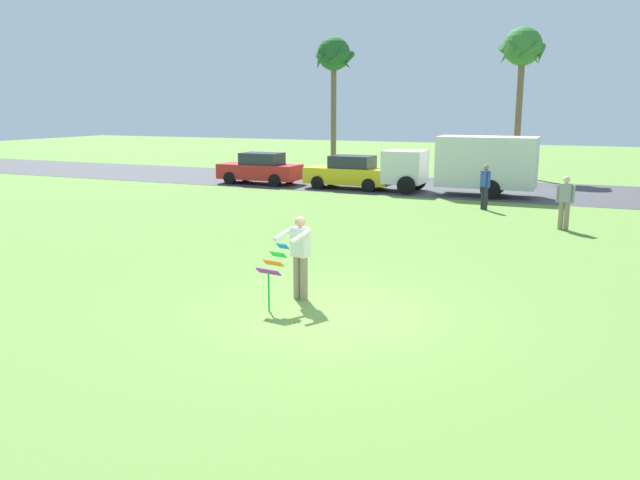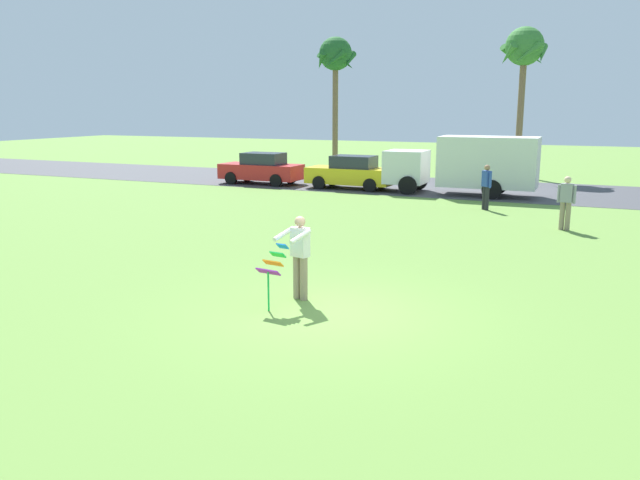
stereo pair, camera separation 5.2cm
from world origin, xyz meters
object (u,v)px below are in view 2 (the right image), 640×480
Objects in this scene: person_kite_flyer at (300,254)px; palm_tree_right_near at (524,53)px; parked_car_yellow at (351,173)px; person_walker_near at (566,201)px; kite_held at (273,266)px; parked_car_red at (262,169)px; palm_tree_left_near at (335,59)px; parked_truck_white_box at (469,164)px; person_walker_far at (486,186)px.

palm_tree_right_near reaches higher than person_kite_flyer.
parked_car_yellow is 12.28m from person_walker_near.
parked_car_yellow is at bearing 106.38° from kite_held.
palm_tree_right_near is (11.55, 9.20, 6.05)m from parked_car_red.
parked_car_yellow is (-5.50, 17.27, -0.18)m from person_kite_flyer.
kite_held is at bearing -73.62° from parked_car_yellow.
kite_held is 0.73× the size of person_walker_near.
palm_tree_left_near is at bearing 131.23° from person_walker_near.
parked_truck_white_box is at bearing 122.16° from person_walker_near.
person_kite_flyer is 0.80m from kite_held.
parked_truck_white_box is 0.81× the size of palm_tree_left_near.
palm_tree_right_near is at bearing -4.78° from palm_tree_left_near.
person_walker_near reaches higher than parked_car_yellow.
person_walker_near reaches higher than kite_held.
person_walker_far is (0.41, -13.10, -5.89)m from palm_tree_right_near.
person_walker_far is at bearing 83.49° from person_kite_flyer.
parked_car_red is at bearing 161.94° from person_walker_far.
person_walker_far is at bearing -88.21° from palm_tree_right_near.
person_kite_flyer is 29.99m from palm_tree_left_near.
kite_held is 30.65m from palm_tree_left_near.
palm_tree_left_near is at bearing 130.63° from person_walker_far.
person_walker_near is at bearing -46.25° from person_walker_far.
palm_tree_left_near is 1.01× the size of palm_tree_right_near.
palm_tree_right_near reaches higher than person_walker_near.
parked_car_red is 2.43× the size of person_walker_near.
parked_car_red is at bearing 119.55° from kite_held.
parked_car_yellow is at bearing -0.00° from parked_car_red.
palm_tree_right_near reaches higher than person_walker_far.
parked_car_yellow is 0.63× the size of parked_truck_white_box.
parked_truck_white_box reaches higher than parked_car_red.
palm_tree_right_near reaches higher than kite_held.
person_walker_far is at bearing 83.04° from kite_held.
palm_tree_left_near is 19.47m from person_walker_far.
person_walker_far is at bearing -18.06° from parked_car_red.
person_walker_far is (12.08, -14.07, -5.94)m from palm_tree_left_near.
parked_truck_white_box is 15.72m from palm_tree_left_near.
person_walker_far is at bearing -49.37° from palm_tree_left_near.
palm_tree_left_near reaches higher than person_walker_near.
kite_held is at bearing -113.37° from person_walker_near.
parked_truck_white_box is (0.31, 18.04, 0.55)m from kite_held.
parked_car_red is 15.96m from palm_tree_right_near.
person_walker_far is (7.03, -3.90, 0.16)m from parked_car_yellow.
person_kite_flyer is at bearing -72.33° from parked_car_yellow.
palm_tree_right_near is 4.75× the size of person_walker_far.
parked_truck_white_box is 3.88× the size of person_walker_far.
person_kite_flyer is at bearing -58.87° from parked_car_red.
person_kite_flyer is 20.17m from parked_car_red.
person_walker_near is (14.98, -7.06, 0.16)m from parked_car_red.
parked_car_red is at bearing 180.00° from parked_truck_white_box.
person_walker_near is (15.10, -17.23, -5.94)m from palm_tree_left_near.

